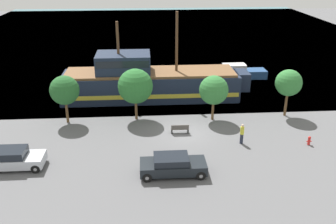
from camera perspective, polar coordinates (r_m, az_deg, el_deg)
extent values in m
plane|color=#5B5B5E|center=(33.11, 2.70, -3.19)|extent=(160.00, 160.00, 0.00)
plane|color=teal|center=(75.05, -1.13, 11.69)|extent=(80.00, 80.00, 0.00)
cube|color=#192338|center=(40.79, -2.68, 4.04)|extent=(18.79, 4.70, 2.77)
cube|color=gold|center=(40.92, -2.67, 3.49)|extent=(18.42, 4.78, 0.45)
cube|color=#192338|center=(42.04, 11.10, 4.80)|extent=(1.40, 2.58, 1.94)
cube|color=brown|center=(40.33, -2.72, 6.07)|extent=(18.04, 4.32, 0.25)
cube|color=#192338|center=(40.07, -6.82, 7.48)|extent=(5.64, 3.76, 1.97)
cube|color=black|center=(39.99, -6.84, 7.89)|extent=(5.36, 3.82, 0.71)
cylinder|color=#4C331E|center=(39.67, 1.33, 10.64)|extent=(0.28, 0.28, 6.23)
cylinder|color=#4C331E|center=(39.69, -7.62, 9.76)|extent=(0.28, 0.28, 5.29)
cube|color=navy|center=(48.69, 10.59, 5.73)|extent=(7.10, 2.06, 1.02)
cube|color=silver|center=(48.32, 10.05, 6.74)|extent=(2.84, 1.61, 0.76)
cube|color=black|center=(48.52, 11.04, 6.74)|extent=(0.12, 1.44, 0.61)
cube|color=#B7BCC6|center=(29.95, -22.69, -6.82)|extent=(4.67, 1.91, 0.70)
cube|color=black|center=(29.71, -23.12, -5.76)|extent=(2.43, 1.72, 0.55)
cylinder|color=black|center=(28.80, -19.53, -8.17)|extent=(0.64, 0.22, 0.64)
cylinder|color=gray|center=(28.80, -19.53, -8.17)|extent=(0.24, 0.25, 0.24)
cylinder|color=black|center=(30.24, -18.73, -6.49)|extent=(0.64, 0.22, 0.64)
cylinder|color=gray|center=(30.24, -18.73, -6.49)|extent=(0.24, 0.25, 0.24)
cube|color=black|center=(26.88, 0.78, -8.32)|extent=(4.70, 1.92, 0.71)
cube|color=black|center=(26.56, 0.48, -7.22)|extent=(2.45, 1.73, 0.50)
cylinder|color=black|center=(26.48, 5.02, -9.62)|extent=(0.69, 0.22, 0.69)
cylinder|color=gray|center=(26.48, 5.02, -9.62)|extent=(0.26, 0.25, 0.26)
cylinder|color=black|center=(27.95, 4.49, -7.71)|extent=(0.69, 0.22, 0.69)
cylinder|color=gray|center=(27.95, 4.49, -7.71)|extent=(0.26, 0.25, 0.26)
cylinder|color=black|center=(26.21, -3.21, -9.94)|extent=(0.69, 0.22, 0.69)
cylinder|color=gray|center=(26.21, -3.21, -9.94)|extent=(0.26, 0.25, 0.26)
cylinder|color=black|center=(27.69, -3.27, -7.99)|extent=(0.69, 0.22, 0.69)
cylinder|color=gray|center=(27.69, -3.27, -7.99)|extent=(0.26, 0.25, 0.26)
cylinder|color=red|center=(33.08, 20.68, -4.25)|extent=(0.22, 0.22, 0.56)
sphere|color=red|center=(32.93, 20.76, -3.69)|extent=(0.25, 0.25, 0.25)
cylinder|color=red|center=(33.00, 20.43, -4.22)|extent=(0.10, 0.09, 0.09)
cylinder|color=red|center=(33.13, 20.94, -4.19)|extent=(0.10, 0.09, 0.09)
cube|color=#4C4742|center=(32.89, 1.82, -2.54)|extent=(1.55, 0.45, 0.05)
cube|color=#4C4742|center=(32.62, 1.86, -2.33)|extent=(1.55, 0.06, 0.40)
cube|color=#2D2D2D|center=(32.93, 0.57, -2.93)|extent=(0.12, 0.36, 0.40)
cube|color=#2D2D2D|center=(33.06, 3.05, -2.86)|extent=(0.12, 0.36, 0.40)
cylinder|color=#232838|center=(31.70, 11.14, -4.02)|extent=(0.27, 0.27, 0.86)
cylinder|color=gold|center=(31.37, 11.24, -2.78)|extent=(0.32, 0.32, 0.66)
sphere|color=beige|center=(31.18, 11.30, -2.04)|extent=(0.23, 0.23, 0.23)
cylinder|color=brown|center=(35.99, -15.14, -0.02)|extent=(0.24, 0.24, 2.04)
sphere|color=#235B28|center=(35.24, -15.49, 3.22)|extent=(2.68, 2.68, 2.68)
cylinder|color=brown|center=(35.61, -4.87, 0.37)|extent=(0.24, 0.24, 1.92)
sphere|color=#286B2D|center=(34.78, -5.00, 3.94)|extent=(3.25, 3.25, 3.25)
cylinder|color=brown|center=(35.63, 6.83, 0.21)|extent=(0.24, 0.24, 1.81)
sphere|color=#337A38|center=(34.90, 6.98, 3.34)|extent=(2.72, 2.72, 2.72)
cylinder|color=brown|center=(37.96, 17.51, 1.10)|extent=(0.24, 0.24, 2.28)
sphere|color=#337A38|center=(37.24, 17.91, 4.26)|extent=(2.52, 2.52, 2.52)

